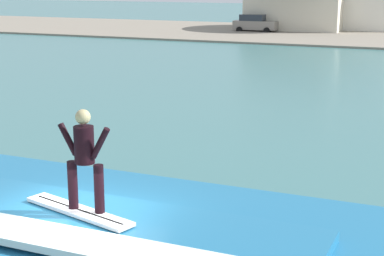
{
  "coord_description": "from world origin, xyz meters",
  "views": [
    {
      "loc": [
        5.7,
        -8.11,
        5.47
      ],
      "look_at": [
        -0.16,
        5.22,
        2.0
      ],
      "focal_mm": 58.85,
      "sensor_mm": 36.0,
      "label": 1
    }
  ],
  "objects_px": {
    "surfer": "(85,155)",
    "car_near_shore": "(255,23)",
    "surfboard": "(78,211)",
    "wave_crest": "(82,251)"
  },
  "relations": [
    {
      "from": "surfer",
      "to": "surfboard",
      "type": "bearing_deg",
      "value": -169.77
    },
    {
      "from": "wave_crest",
      "to": "surfboard",
      "type": "xyz_separation_m",
      "value": [
        0.32,
        -0.52,
        0.97
      ]
    },
    {
      "from": "wave_crest",
      "to": "surfer",
      "type": "relative_size",
      "value": 6.13
    },
    {
      "from": "surfer",
      "to": "car_near_shore",
      "type": "relative_size",
      "value": 0.37
    },
    {
      "from": "wave_crest",
      "to": "surfer",
      "type": "xyz_separation_m",
      "value": [
        0.46,
        -0.49,
        1.92
      ]
    },
    {
      "from": "car_near_shore",
      "to": "wave_crest",
      "type": "bearing_deg",
      "value": -74.95
    },
    {
      "from": "wave_crest",
      "to": "surfboard",
      "type": "bearing_deg",
      "value": -58.69
    },
    {
      "from": "wave_crest",
      "to": "surfboard",
      "type": "height_order",
      "value": "surfboard"
    },
    {
      "from": "surfboard",
      "to": "car_near_shore",
      "type": "height_order",
      "value": "car_near_shore"
    },
    {
      "from": "wave_crest",
      "to": "car_near_shore",
      "type": "bearing_deg",
      "value": 105.05
    }
  ]
}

